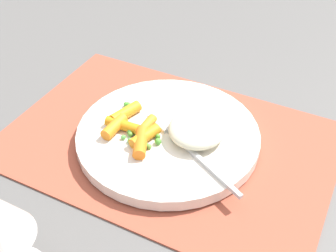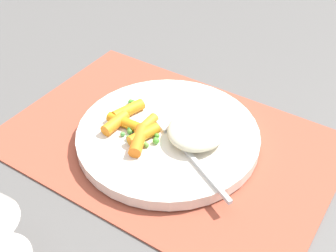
{
  "view_description": "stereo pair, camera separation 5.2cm",
  "coord_description": "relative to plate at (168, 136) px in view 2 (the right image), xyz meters",
  "views": [
    {
      "loc": [
        -0.22,
        0.43,
        0.44
      ],
      "look_at": [
        0.0,
        0.0,
        0.03
      ],
      "focal_mm": 46.92,
      "sensor_mm": 36.0,
      "label": 1
    },
    {
      "loc": [
        -0.27,
        0.41,
        0.44
      ],
      "look_at": [
        0.0,
        0.0,
        0.03
      ],
      "focal_mm": 46.92,
      "sensor_mm": 36.0,
      "label": 2
    }
  ],
  "objects": [
    {
      "name": "ground_plane",
      "position": [
        0.0,
        0.0,
        -0.01
      ],
      "size": [
        2.4,
        2.4,
        0.0
      ],
      "primitive_type": "plane",
      "color": "#565451"
    },
    {
      "name": "placemat",
      "position": [
        0.0,
        0.0,
        -0.01
      ],
      "size": [
        0.48,
        0.33,
        0.01
      ],
      "primitive_type": "cube",
      "color": "#9E4733",
      "rests_on": "ground_plane"
    },
    {
      "name": "plate",
      "position": [
        0.0,
        0.0,
        0.0
      ],
      "size": [
        0.27,
        0.27,
        0.02
      ],
      "primitive_type": "cylinder",
      "color": "silver",
      "rests_on": "placemat"
    },
    {
      "name": "rice_mound",
      "position": [
        -0.04,
        -0.01,
        0.02
      ],
      "size": [
        0.08,
        0.09,
        0.03
      ],
      "primitive_type": "ellipsoid",
      "color": "beige",
      "rests_on": "plate"
    },
    {
      "name": "carrot_portion",
      "position": [
        0.05,
        0.03,
        0.02
      ],
      "size": [
        0.09,
        0.1,
        0.02
      ],
      "color": "orange",
      "rests_on": "plate"
    },
    {
      "name": "pea_scatter",
      "position": [
        0.04,
        0.02,
        0.01
      ],
      "size": [
        0.09,
        0.08,
        0.01
      ],
      "color": "green",
      "rests_on": "plate"
    },
    {
      "name": "fork",
      "position": [
        -0.03,
        0.02,
        0.01
      ],
      "size": [
        0.18,
        0.1,
        0.01
      ],
      "color": "silver",
      "rests_on": "plate"
    }
  ]
}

